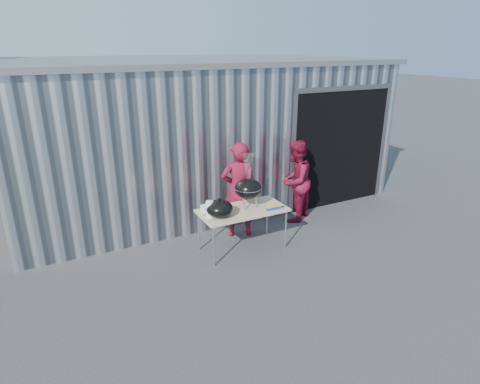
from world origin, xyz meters
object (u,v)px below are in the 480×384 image
folding_table (243,211)px  person_bystander (295,181)px  person_cook (239,190)px  kettle_grill (248,185)px

folding_table → person_bystander: person_bystander is taller
person_cook → person_bystander: size_ratio=1.08×
kettle_grill → person_bystander: size_ratio=0.57×
folding_table → person_cook: 0.60m
folding_table → kettle_grill: kettle_grill is taller
folding_table → person_cook: person_cook is taller
folding_table → person_bystander: 1.66m
kettle_grill → person_cook: bearing=80.8°
person_cook → person_bystander: person_cook is taller
folding_table → person_cook: (0.20, 0.53, 0.19)m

